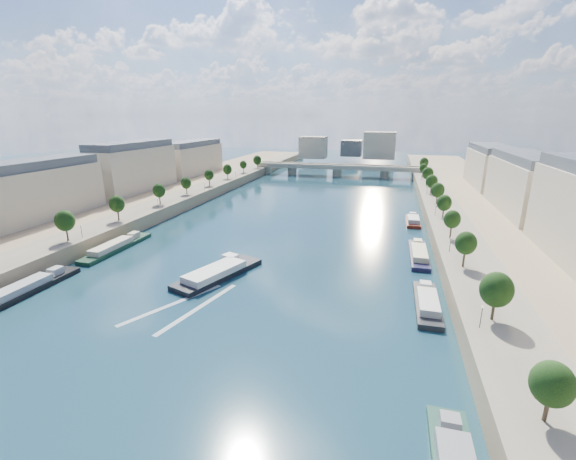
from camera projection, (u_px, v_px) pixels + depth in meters
The scene contains 16 objects.
ground at pixel (278, 238), 131.87m from camera, with size 700.00×700.00×0.00m, color #0B2732.
quay_left at pixel (100, 217), 148.94m from camera, with size 44.00×520.00×5.00m, color #9E8460.
quay_right at pixel (512, 249), 113.37m from camera, with size 44.00×520.00×5.00m, color #9E8460.
pave_left at pixel (133, 213), 144.50m from camera, with size 14.00×520.00×0.10m, color gray.
pave_right at pixel (459, 237), 116.35m from camera, with size 14.00×520.00×0.10m, color gray.
trees_left at pixel (139, 198), 144.30m from camera, with size 4.80×268.80×8.26m.
trees_right at pixel (449, 211), 124.54m from camera, with size 4.80×268.80×8.26m.
lamps_left at pixel (125, 213), 133.35m from camera, with size 0.36×200.36×4.28m.
lamps_right at pixel (442, 223), 121.30m from camera, with size 0.36×200.36×4.28m.
buildings_left at pixel (89, 175), 159.26m from camera, with size 16.00×226.00×23.20m.
buildings_right at pixel (556, 197), 117.28m from camera, with size 16.00×226.00×23.20m.
skyline at pixel (353, 146), 330.10m from camera, with size 79.00×42.00×22.00m.
bridge at pixel (337, 169), 264.29m from camera, with size 112.00×12.00×8.15m.
tour_barge at pixel (218, 273), 100.04m from camera, with size 16.20×27.62×3.70m.
wake at pixel (186, 306), 84.92m from camera, with size 16.29×25.61×0.04m.
moored_barges_right at pixel (429, 312), 80.38m from camera, with size 5.00×162.91×3.60m.
Camera 1 is at (35.64, -20.45, 40.37)m, focal length 24.00 mm.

